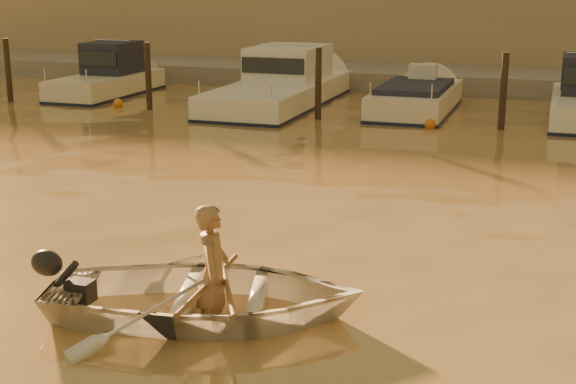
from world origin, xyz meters
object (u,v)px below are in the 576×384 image
(person, at_px, (213,274))
(waterfront_building, at_px, (413,13))
(moored_boat_2, at_px, (281,84))
(moored_boat_1, at_px, (106,77))
(dinghy, at_px, (205,295))
(moored_boat_3, at_px, (416,104))

(person, height_order, waterfront_building, waterfront_building)
(person, relative_size, moored_boat_2, 0.19)
(person, height_order, moored_boat_1, moored_boat_1)
(dinghy, xyz_separation_m, waterfront_building, (-2.45, 26.63, 2.14))
(moored_boat_3, relative_size, waterfront_building, 0.13)
(waterfront_building, bearing_deg, moored_boat_3, -78.83)
(dinghy, bearing_deg, moored_boat_1, 19.21)
(dinghy, height_order, moored_boat_1, moored_boat_1)
(moored_boat_1, bearing_deg, moored_boat_3, 0.00)
(moored_boat_2, bearing_deg, person, -73.48)
(person, distance_m, moored_boat_2, 16.27)
(person, bearing_deg, waterfront_building, -9.83)
(dinghy, bearing_deg, moored_boat_3, -14.28)
(moored_boat_3, bearing_deg, moored_boat_1, 180.00)
(dinghy, xyz_separation_m, moored_boat_1, (-10.74, 15.63, 0.36))
(dinghy, relative_size, moored_boat_1, 0.65)
(moored_boat_1, bearing_deg, moored_boat_2, 0.00)
(dinghy, xyz_separation_m, moored_boat_3, (-0.28, 15.63, -0.04))
(person, height_order, moored_boat_3, person)
(moored_boat_1, height_order, waterfront_building, waterfront_building)
(moored_boat_2, xyz_separation_m, moored_boat_3, (4.25, 0.00, -0.40))
(moored_boat_3, distance_m, waterfront_building, 11.42)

